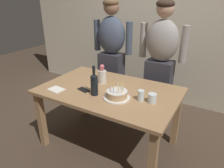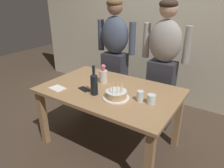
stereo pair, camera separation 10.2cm
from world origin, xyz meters
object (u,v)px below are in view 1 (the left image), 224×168
cell_phone (84,90)px  person_woman_cardigan (160,64)px  water_glass_far (141,95)px  flower_vase (102,75)px  napkin_stack (56,89)px  wine_bottle (94,84)px  birthday_cake (117,95)px  person_man_bearded (111,56)px  water_glass_near (152,98)px

cell_phone → person_woman_cardigan: size_ratio=0.09×
water_glass_far → person_woman_cardigan: bearing=95.7°
flower_vase → person_woman_cardigan: bearing=51.9°
water_glass_far → napkin_stack: 0.93m
water_glass_far → wine_bottle: bearing=-165.1°
birthday_cake → person_man_bearded: person_man_bearded is taller
person_woman_cardigan → wine_bottle: bearing=67.7°
birthday_cake → person_woman_cardigan: size_ratio=0.16×
flower_vase → wine_bottle: bearing=-71.3°
napkin_stack → person_man_bearded: person_man_bearded is taller
cell_phone → water_glass_near: bearing=24.4°
wine_bottle → flower_vase: bearing=108.7°
birthday_cake → water_glass_far: birthday_cake is taller
water_glass_far → napkin_stack: (-0.90, -0.24, -0.05)m
cell_phone → flower_vase: flower_vase is taller
cell_phone → napkin_stack: 0.30m
cell_phone → person_man_bearded: 0.93m
birthday_cake → water_glass_near: bearing=15.4°
person_man_bearded → person_woman_cardigan: size_ratio=1.00×
water_glass_far → flower_vase: size_ratio=0.48×
water_glass_near → person_woman_cardigan: (-0.19, 0.80, 0.09)m
wine_bottle → cell_phone: 0.21m
cell_phone → napkin_stack: (-0.27, -0.14, 0.00)m
water_glass_near → person_man_bearded: person_man_bearded is taller
water_glass_near → water_glass_far: bearing=-172.3°
water_glass_far → water_glass_near: bearing=7.7°
water_glass_near → cell_phone: water_glass_near is taller
napkin_stack → person_woman_cardigan: size_ratio=0.10×
water_glass_far → person_man_bearded: 1.15m
cell_phone → flower_vase: 0.30m
water_glass_far → person_man_bearded: (-0.81, 0.81, 0.08)m
water_glass_far → wine_bottle: size_ratio=0.34×
person_woman_cardigan → person_man_bearded: bearing=0.0°
water_glass_far → flower_vase: (-0.57, 0.19, 0.04)m
napkin_stack → person_woman_cardigan: (0.81, 1.05, 0.13)m
birthday_cake → wine_bottle: (-0.24, -0.05, 0.08)m
flower_vase → person_woman_cardigan: person_woman_cardigan is taller
wine_bottle → person_man_bearded: (-0.35, 0.93, 0.01)m
wine_bottle → birthday_cake: bearing=10.8°
birthday_cake → person_woman_cardigan: (0.14, 0.89, 0.09)m
birthday_cake → water_glass_far: 0.24m
flower_vase → cell_phone: bearing=-102.4°
water_glass_near → wine_bottle: 0.60m
water_glass_far → wine_bottle: 0.48m
flower_vase → water_glass_near: bearing=-14.3°
birthday_cake → napkin_stack: 0.69m
napkin_stack → flower_vase: flower_vase is taller
person_man_bearded → person_woman_cardigan: (0.73, 0.00, 0.00)m
wine_bottle → person_woman_cardigan: person_woman_cardigan is taller
water_glass_near → napkin_stack: size_ratio=0.55×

